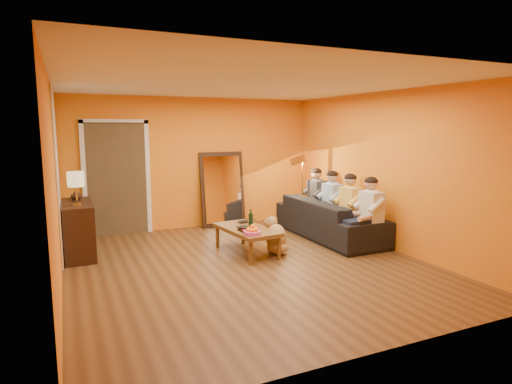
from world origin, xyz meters
name	(u,v)px	position (x,y,z in m)	size (l,w,h in m)	color
room_shell	(238,175)	(0.00, 0.37, 1.30)	(5.00, 5.50, 2.60)	brown
white_accent	(58,173)	(-2.48, 1.75, 1.30)	(0.02, 1.90, 2.58)	white
doorway_recess	(116,179)	(-1.50, 2.83, 1.05)	(1.06, 0.30, 2.10)	#3F2D19
door_jamb_left	(84,181)	(-2.07, 2.71, 1.05)	(0.08, 0.06, 2.20)	white
door_jamb_right	(148,178)	(-0.93, 2.71, 1.05)	(0.08, 0.06, 2.20)	white
door_header	(114,121)	(-1.50, 2.71, 2.12)	(1.22, 0.06, 0.08)	white
mirror_frame	(222,189)	(0.55, 2.63, 0.76)	(0.92, 0.06, 1.52)	black
mirror_glass	(223,189)	(0.55, 2.59, 0.76)	(0.78, 0.02, 1.36)	white
sideboard	(78,229)	(-2.24, 1.55, 0.42)	(0.44, 1.18, 0.85)	black
table_lamp	(76,189)	(-2.24, 1.25, 1.10)	(0.24, 0.24, 0.51)	beige
sofa	(329,218)	(2.00, 0.89, 0.36)	(0.95, 2.43, 0.71)	black
coffee_table	(247,241)	(0.22, 0.57, 0.21)	(0.62, 1.22, 0.42)	brown
floor_lamp	(302,194)	(1.86, 1.64, 0.72)	(0.30, 0.24, 1.44)	gold
dog	(276,235)	(0.65, 0.39, 0.30)	(0.33, 0.52, 0.61)	#9C6E46
person_far_left	(371,214)	(2.13, -0.11, 0.61)	(0.70, 0.44, 1.22)	beige
person_mid_left	(350,208)	(2.13, 0.44, 0.61)	(0.70, 0.44, 1.22)	gold
person_mid_right	(332,203)	(2.13, 0.99, 0.61)	(0.70, 0.44, 1.22)	#82A6C9
person_far_right	(316,199)	(2.13, 1.54, 0.61)	(0.70, 0.44, 1.22)	#2F2F34
fruit_bowl	(252,230)	(0.12, 0.12, 0.50)	(0.26, 0.26, 0.16)	#E952B0
wine_bottle	(251,219)	(0.27, 0.52, 0.58)	(0.07, 0.07, 0.31)	black
tumbler	(251,223)	(0.34, 0.69, 0.47)	(0.10, 0.10, 0.09)	#B27F3F
laptop	(248,222)	(0.40, 0.92, 0.43)	(0.34, 0.22, 0.03)	black
book_lower	(241,231)	(0.04, 0.37, 0.43)	(0.19, 0.25, 0.02)	black
book_mid	(241,229)	(0.05, 0.38, 0.45)	(0.19, 0.26, 0.02)	#AF1414
book_upper	(241,228)	(0.04, 0.36, 0.47)	(0.17, 0.22, 0.02)	black
vase	(76,195)	(-2.24, 1.80, 0.94)	(0.16, 0.16, 0.17)	black
flowers	(75,180)	(-2.24, 1.80, 1.18)	(0.17, 0.17, 0.42)	#AF1414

